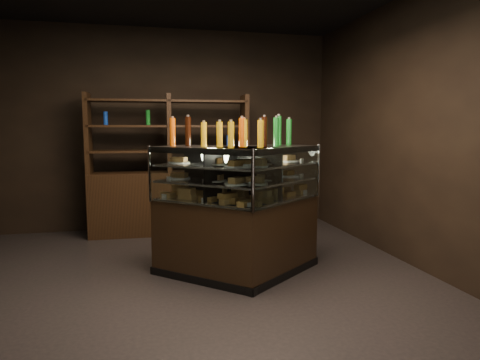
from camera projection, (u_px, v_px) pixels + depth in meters
name	position (u px, v px, depth m)	size (l,w,h in m)	color
ground	(187.00, 282.00, 4.26)	(5.00, 5.00, 0.00)	black
room_shell	(184.00, 83.00, 4.03)	(5.02, 5.02, 3.01)	black
display_case	(240.00, 232.00, 4.42)	(1.85, 1.30, 1.35)	black
food_display	(240.00, 179.00, 4.35)	(1.51, 0.90, 0.42)	#B47740
bottles_top	(240.00, 132.00, 4.30)	(1.33, 0.75, 0.30)	#147223
potted_conifer	(258.00, 226.00, 4.92)	(0.33, 0.33, 0.71)	black
back_shelving	(170.00, 192.00, 6.17)	(2.27, 0.50, 2.00)	black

